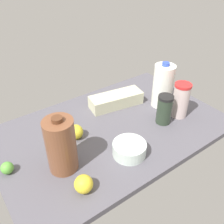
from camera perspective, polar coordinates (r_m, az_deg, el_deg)
countertop at (r=133.67cm, az=-0.00°, el=-4.04°), size 120.00×76.00×3.00cm
mixing_bowl at (r=115.96cm, az=3.98°, el=-8.43°), size 15.59×15.59×6.24cm
milk_jug at (r=147.29cm, az=11.58°, el=5.89°), size 11.82×11.82×27.10cm
egg_carton at (r=148.11cm, az=0.93°, el=2.78°), size 32.92×16.36×7.50cm
chocolate_milk_jug at (r=105.56cm, az=-11.57°, el=-7.48°), size 12.62×12.62×26.81cm
shaker_bottle at (r=134.77cm, az=11.88°, el=0.59°), size 8.22×8.22×16.33cm
tumbler_cup at (r=141.26cm, az=15.42°, el=2.63°), size 9.10×9.10×19.92cm
lemon_beside_bowl at (r=125.25cm, az=-8.30°, el=-4.52°), size 7.49×7.49×7.49cm
lime_by_jug at (r=123.61cm, az=-13.10°, el=-6.54°), size 5.11×5.11×5.11cm
lime_near_front at (r=116.98cm, az=-22.85°, el=-11.70°), size 5.40×5.40×5.40cm
lemon_far_back at (r=101.93cm, az=-6.51°, el=-16.04°), size 7.55×7.55×7.55cm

